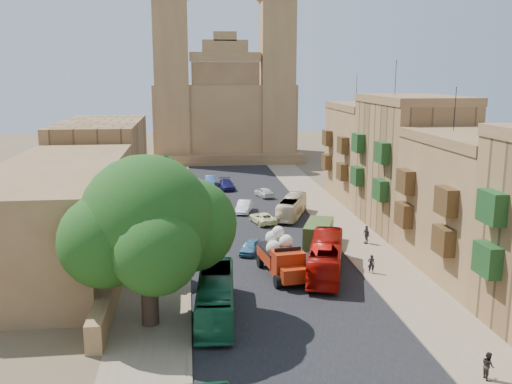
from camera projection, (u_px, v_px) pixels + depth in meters
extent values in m
plane|color=brown|center=(307.00, 344.00, 34.21)|extent=(260.00, 260.00, 0.00)
cube|color=black|center=(252.00, 220.00, 63.38)|extent=(14.00, 140.00, 0.01)
cube|color=#806D54|center=(335.00, 217.00, 64.47)|extent=(5.00, 140.00, 0.01)
cube|color=#806D54|center=(166.00, 222.00, 62.28)|extent=(5.00, 140.00, 0.01)
cube|color=#806D54|center=(313.00, 218.00, 64.17)|extent=(0.25, 140.00, 0.12)
cube|color=#806D54|center=(188.00, 221.00, 62.56)|extent=(0.25, 140.00, 0.12)
cube|color=#1B441C|center=(487.00, 260.00, 35.51)|extent=(0.90, 2.20, 2.00)
cube|color=#1B441C|center=(492.00, 207.00, 34.83)|extent=(0.90, 2.20, 2.00)
cube|color=olive|center=(476.00, 210.00, 45.69)|extent=(8.00, 14.00, 10.50)
cube|color=brown|center=(482.00, 139.00, 44.54)|extent=(8.20, 14.00, 0.80)
cylinder|color=black|center=(455.00, 109.00, 46.70)|extent=(0.06, 0.06, 3.60)
cube|color=#4A3218|center=(443.00, 240.00, 41.61)|extent=(0.90, 2.20, 2.00)
cube|color=#4A3218|center=(404.00, 215.00, 49.24)|extent=(0.90, 2.20, 2.00)
cube|color=#4A3218|center=(446.00, 201.00, 41.02)|extent=(0.90, 2.20, 2.00)
cube|color=#4A3218|center=(405.00, 181.00, 48.64)|extent=(0.90, 2.20, 2.00)
cube|color=olive|center=(410.00, 167.00, 59.04)|extent=(8.00, 14.00, 13.00)
cube|color=brown|center=(414.00, 99.00, 57.65)|extent=(8.20, 14.00, 0.80)
cylinder|color=black|center=(396.00, 77.00, 59.81)|extent=(0.06, 0.06, 3.60)
cube|color=#1B441C|center=(381.00, 190.00, 55.04)|extent=(0.90, 2.20, 2.00)
cube|color=#1B441C|center=(357.00, 176.00, 62.66)|extent=(0.90, 2.20, 2.00)
cube|color=#1B441C|center=(382.00, 152.00, 54.30)|extent=(0.90, 2.20, 2.00)
cube|color=#1B441C|center=(358.00, 143.00, 61.92)|extent=(0.90, 2.20, 2.00)
cube|color=olive|center=(368.00, 155.00, 72.81)|extent=(8.00, 14.00, 11.50)
cube|color=brown|center=(370.00, 107.00, 71.56)|extent=(8.20, 14.00, 0.80)
cylinder|color=black|center=(357.00, 88.00, 73.72)|extent=(0.06, 0.06, 3.60)
cube|color=#4A3218|center=(342.00, 172.00, 68.76)|extent=(0.90, 2.20, 2.00)
cube|color=#4A3218|center=(327.00, 162.00, 76.39)|extent=(0.90, 2.20, 2.00)
cube|color=#4A3218|center=(343.00, 145.00, 68.11)|extent=(0.90, 2.20, 2.00)
cube|color=#4A3218|center=(327.00, 138.00, 75.73)|extent=(0.90, 2.20, 2.00)
cube|color=olive|center=(128.00, 242.00, 52.03)|extent=(1.00, 40.00, 1.80)
cube|color=brown|center=(59.00, 214.00, 48.78)|extent=(10.00, 28.00, 8.40)
cube|color=olive|center=(102.00, 160.00, 73.90)|extent=(10.00, 22.00, 10.00)
cube|color=olive|center=(223.00, 121.00, 111.55)|extent=(26.00, 20.00, 14.00)
cube|color=brown|center=(227.00, 159.00, 102.58)|extent=(28.00, 4.00, 1.80)
cube|color=brown|center=(226.00, 108.00, 102.38)|extent=(12.00, 2.00, 16.00)
cube|color=olive|center=(225.00, 57.00, 100.58)|extent=(12.60, 2.40, 1.60)
cube|color=olive|center=(225.00, 47.00, 100.23)|extent=(8.00, 2.00, 2.40)
cube|color=olive|center=(225.00, 36.00, 99.87)|extent=(4.00, 2.00, 1.60)
cube|color=olive|center=(172.00, 82.00, 101.64)|extent=(6.00, 6.00, 29.00)
cube|color=olive|center=(277.00, 82.00, 103.83)|extent=(6.00, 6.00, 29.00)
cylinder|color=#38271C|center=(150.00, 293.00, 36.57)|extent=(1.11, 1.11, 4.22)
sphere|color=#13380F|center=(147.00, 221.00, 35.60)|extent=(8.44, 8.44, 8.44)
sphere|color=#13380F|center=(190.00, 225.00, 37.34)|extent=(6.22, 6.22, 6.22)
sphere|color=#13380F|center=(105.00, 241.00, 34.53)|extent=(5.77, 5.77, 5.77)
sphere|color=#13380F|center=(156.00, 251.00, 33.31)|extent=(5.33, 5.33, 5.33)
sphere|color=#13380F|center=(130.00, 200.00, 37.66)|extent=(4.89, 4.89, 4.89)
cylinder|color=#38271C|center=(150.00, 267.00, 44.49)|extent=(0.44, 0.44, 2.28)
sphere|color=#13380F|center=(149.00, 239.00, 44.02)|extent=(3.31, 3.31, 3.31)
cylinder|color=#38271C|center=(158.00, 228.00, 56.17)|extent=(0.44, 0.44, 2.13)
sphere|color=#13380F|center=(157.00, 206.00, 55.74)|extent=(3.09, 3.09, 3.09)
cylinder|color=#38271C|center=(163.00, 202.00, 67.86)|extent=(0.44, 0.44, 1.97)
sphere|color=#13380F|center=(162.00, 186.00, 67.45)|extent=(2.86, 2.86, 2.86)
cylinder|color=#38271C|center=(166.00, 182.00, 79.51)|extent=(0.44, 0.44, 2.17)
sphere|color=#13380F|center=(166.00, 167.00, 79.06)|extent=(3.15, 3.15, 3.15)
cube|color=#9C250C|center=(278.00, 255.00, 46.63)|extent=(3.02, 4.34, 1.01)
cube|color=black|center=(278.00, 248.00, 46.52)|extent=(3.08, 4.41, 0.13)
cube|color=#9C250C|center=(287.00, 263.00, 44.17)|extent=(2.60, 2.22, 2.02)
cube|color=#9C250C|center=(293.00, 275.00, 42.99)|extent=(2.08, 1.60, 1.12)
cube|color=black|center=(288.00, 254.00, 44.01)|extent=(2.12, 0.42, 1.01)
cylinder|color=black|center=(277.00, 282.00, 43.14)|extent=(0.53, 1.05, 1.01)
cylinder|color=black|center=(305.00, 279.00, 43.71)|extent=(0.53, 1.05, 1.01)
cylinder|color=black|center=(260.00, 261.00, 47.80)|extent=(0.53, 1.05, 1.01)
cylinder|color=black|center=(286.00, 259.00, 48.37)|extent=(0.53, 1.05, 1.01)
sphere|color=beige|center=(274.00, 248.00, 45.68)|extent=(1.23, 1.23, 1.23)
sphere|color=beige|center=(286.00, 246.00, 46.28)|extent=(1.23, 1.23, 1.23)
sphere|color=beige|center=(275.00, 243.00, 47.10)|extent=(1.23, 1.23, 1.23)
sphere|color=beige|center=(272.00, 238.00, 46.33)|extent=(1.12, 1.12, 1.12)
sphere|color=beige|center=(286.00, 241.00, 45.49)|extent=(1.12, 1.12, 1.12)
sphere|color=beige|center=(278.00, 232.00, 46.13)|extent=(1.01, 1.01, 1.01)
cube|color=#3C541F|center=(319.00, 233.00, 54.04)|extent=(3.95, 5.72, 2.17)
cylinder|color=black|center=(305.00, 245.00, 52.66)|extent=(0.62, 0.93, 0.87)
cylinder|color=black|center=(327.00, 246.00, 52.20)|extent=(0.62, 0.93, 0.87)
cylinder|color=black|center=(310.00, 234.00, 56.15)|extent=(0.62, 0.93, 0.87)
cylinder|color=black|center=(331.00, 236.00, 55.68)|extent=(0.62, 0.93, 0.87)
imported|color=#185E39|center=(216.00, 296.00, 37.93)|extent=(3.06, 10.18, 2.80)
imported|color=#A00C06|center=(326.00, 257.00, 45.99)|extent=(5.26, 10.61, 2.88)
imported|color=beige|center=(292.00, 207.00, 64.40)|extent=(4.91, 8.59, 2.35)
imported|color=teal|center=(251.00, 247.00, 51.47)|extent=(2.67, 3.82, 1.21)
imported|color=white|center=(244.00, 207.00, 66.70)|extent=(2.46, 4.43, 1.38)
imported|color=#FFFBBF|center=(263.00, 218.00, 61.84)|extent=(3.01, 4.66, 1.19)
imported|color=#141446|center=(227.00, 185.00, 80.03)|extent=(2.23, 4.84, 1.37)
imported|color=silver|center=(264.00, 192.00, 75.10)|extent=(2.55, 4.07, 1.29)
imported|color=#406CC7|center=(210.00, 180.00, 83.38)|extent=(1.40, 3.99, 1.32)
imported|color=black|center=(371.00, 264.00, 46.33)|extent=(0.65, 0.51, 1.56)
imported|color=#2B2622|center=(488.00, 365.00, 30.19)|extent=(0.60, 0.76, 1.53)
imported|color=#363638|center=(366.00, 235.00, 54.36)|extent=(0.66, 1.12, 1.78)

